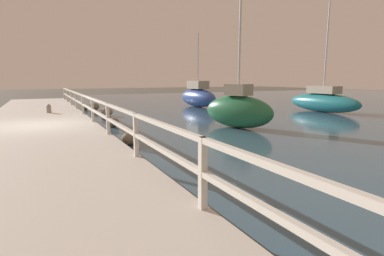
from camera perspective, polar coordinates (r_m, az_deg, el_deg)
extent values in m
plane|color=#4C473D|center=(13.37, -27.12, -0.93)|extent=(120.00, 120.00, 0.00)
cube|color=beige|center=(13.34, -27.17, -0.21)|extent=(4.37, 36.00, 0.34)
cube|color=silver|center=(4.18, 2.08, -8.61)|extent=(0.10, 0.10, 1.02)
cube|color=silver|center=(7.10, -10.63, -1.29)|extent=(0.10, 0.10, 1.02)
cube|color=silver|center=(10.22, -15.73, 1.72)|extent=(0.10, 0.10, 1.02)
cube|color=silver|center=(13.40, -18.43, 3.31)|extent=(0.10, 0.10, 1.02)
cube|color=silver|center=(16.60, -20.10, 4.28)|extent=(0.10, 0.10, 1.02)
cube|color=silver|center=(19.81, -21.23, 4.94)|extent=(0.10, 0.10, 1.02)
cube|color=silver|center=(23.03, -22.05, 5.41)|extent=(0.10, 0.10, 1.02)
cube|color=silver|center=(26.26, -22.67, 5.76)|extent=(0.10, 0.10, 1.02)
cube|color=silver|center=(29.49, -23.15, 6.04)|extent=(0.10, 0.10, 1.02)
cube|color=silver|center=(13.36, -18.54, 5.31)|extent=(0.09, 32.50, 0.08)
cube|color=silver|center=(13.40, -18.43, 3.31)|extent=(0.09, 32.50, 0.08)
ellipsoid|color=slate|center=(21.93, -18.12, 3.92)|extent=(0.69, 0.62, 0.52)
ellipsoid|color=slate|center=(13.96, -14.87, 1.07)|extent=(0.57, 0.51, 0.43)
ellipsoid|color=slate|center=(10.01, -11.61, -1.93)|extent=(0.59, 0.53, 0.44)
ellipsoid|color=gray|center=(18.18, -15.91, 3.00)|extent=(0.68, 0.61, 0.51)
ellipsoid|color=gray|center=(22.24, -19.75, 3.72)|extent=(0.50, 0.45, 0.38)
cylinder|color=gray|center=(17.92, -25.60, 3.15)|extent=(0.24, 0.24, 0.33)
sphere|color=gray|center=(17.90, -25.64, 3.80)|extent=(0.21, 0.21, 0.21)
ellipsoid|color=#1E707A|center=(21.42, 23.65, 4.43)|extent=(1.40, 5.46, 1.21)
cube|color=#9E937F|center=(21.37, 23.80, 6.69)|extent=(0.95, 2.08, 0.48)
cylinder|color=silver|center=(21.45, 24.26, 13.65)|extent=(0.09, 0.09, 5.69)
ellipsoid|color=#236B42|center=(13.34, 8.76, 3.09)|extent=(2.26, 3.59, 1.42)
cube|color=#9E937F|center=(13.27, 8.87, 7.21)|extent=(1.10, 1.21, 0.50)
cylinder|color=silver|center=(13.33, 9.06, 14.88)|extent=(0.09, 0.09, 4.05)
ellipsoid|color=#2D4C9E|center=(23.43, 1.10, 5.79)|extent=(1.56, 4.77, 1.40)
cube|color=#9E937F|center=(23.39, 1.11, 8.24)|extent=(1.04, 1.88, 0.60)
cylinder|color=silver|center=(23.43, 1.13, 12.67)|extent=(0.09, 0.09, 4.22)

